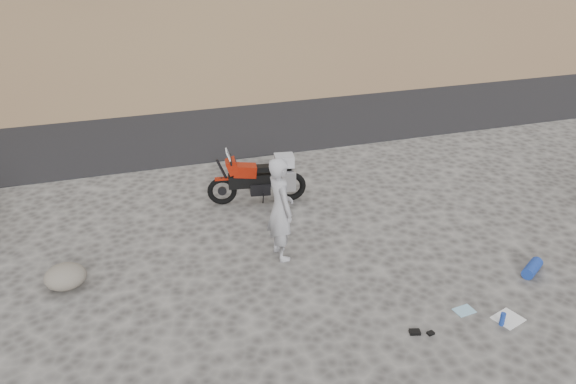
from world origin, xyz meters
name	(u,v)px	position (x,y,z in m)	size (l,w,h in m)	color
ground	(337,280)	(0.00, 0.00, 0.00)	(140.00, 140.00, 0.00)	#3F3D3A
road	(226,114)	(0.00, 9.00, 0.00)	(120.00, 7.00, 0.05)	black
motorcycle	(261,179)	(-0.45, 3.13, 0.53)	(2.07, 0.78, 1.24)	black
man	(281,255)	(-0.68, 1.01, 0.00)	(0.69, 0.45, 1.90)	#9D9CA2
small_rock	(65,276)	(-4.29, 1.16, 0.20)	(0.76, 0.70, 0.40)	#544E48
gear_white_cloth	(508,319)	(2.09, -1.71, 0.01)	(0.40, 0.36, 0.01)	white
gear_blue_mat	(532,268)	(3.23, -0.80, 0.10)	(0.20, 0.20, 0.51)	#183795
gear_bottle	(502,319)	(1.92, -1.79, 0.11)	(0.08, 0.08, 0.21)	#183795
gear_glove_a	(415,332)	(0.59, -1.57, 0.02)	(0.16, 0.11, 0.05)	black
gear_glove_b	(431,333)	(0.80, -1.65, 0.02)	(0.10, 0.08, 0.03)	black
gear_blue_cloth	(464,311)	(1.57, -1.34, 0.01)	(0.30, 0.22, 0.01)	#89BBD4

